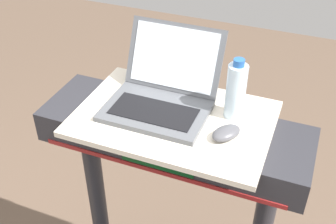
% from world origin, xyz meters
% --- Properties ---
extents(desk_board, '(0.63, 0.43, 0.02)m').
position_xyz_m(desk_board, '(0.00, 0.70, 1.14)').
color(desk_board, beige).
rests_on(desk_board, treadmill_base).
extents(laptop, '(0.33, 0.33, 0.23)m').
position_xyz_m(laptop, '(-0.06, 0.75, 1.20)').
color(laptop, '#515459').
rests_on(laptop, desk_board).
extents(computer_mouse, '(0.10, 0.12, 0.03)m').
position_xyz_m(computer_mouse, '(0.19, 0.66, 1.17)').
color(computer_mouse, '#4C4C51').
rests_on(computer_mouse, desk_board).
extents(water_bottle, '(0.06, 0.06, 0.21)m').
position_xyz_m(water_bottle, '(0.18, 0.77, 1.25)').
color(water_bottle, silver).
rests_on(water_bottle, desk_board).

